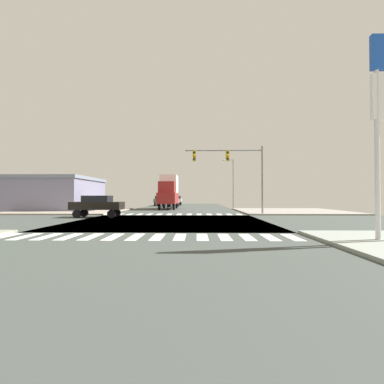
{
  "coord_description": "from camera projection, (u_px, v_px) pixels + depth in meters",
  "views": [
    {
      "loc": [
        2.0,
        -19.02,
        1.83
      ],
      "look_at": [
        1.53,
        6.99,
        2.24
      ],
      "focal_mm": 24.5,
      "sensor_mm": 36.0,
      "label": 1
    }
  ],
  "objects": [
    {
      "name": "sedan_farside_2",
      "position": [
        177.0,
        200.0,
        52.72
      ],
      "size": [
        1.8,
        4.3,
        1.88
      ],
      "rotation": [
        0.0,
        0.0,
        3.14
      ],
      "color": "black",
      "rests_on": "ground"
    },
    {
      "name": "street_lamp",
      "position": [
        232.0,
        179.0,
        40.57
      ],
      "size": [
        1.78,
        0.32,
        7.55
      ],
      "color": "gray",
      "rests_on": "ground"
    },
    {
      "name": "sedan_middle_5",
      "position": [
        97.0,
        204.0,
        22.66
      ],
      "size": [
        4.3,
        1.8,
        1.88
      ],
      "rotation": [
        0.0,
        0.0,
        4.71
      ],
      "color": "black",
      "rests_on": "ground"
    },
    {
      "name": "sidewalk_corner_nw",
      "position": [
        71.0,
        211.0,
        31.26
      ],
      "size": [
        12.0,
        12.0,
        0.14
      ],
      "color": "gray",
      "rests_on": "ground"
    },
    {
      "name": "traffic_signal_mast",
      "position": [
        232.0,
        164.0,
        25.88
      ],
      "size": [
        7.75,
        0.55,
        6.78
      ],
      "color": "gray",
      "rests_on": "ground"
    },
    {
      "name": "crosswalk_near",
      "position": [
        147.0,
        237.0,
        11.73
      ],
      "size": [
        13.5,
        2.0,
        0.01
      ],
      "color": "white",
      "rests_on": "ground"
    },
    {
      "name": "ground",
      "position": [
        169.0,
        222.0,
        19.03
      ],
      "size": [
        90.0,
        90.0,
        0.05
      ],
      "color": "#3D443F"
    },
    {
      "name": "sidewalk_corner_ne",
      "position": [
        290.0,
        211.0,
        30.79
      ],
      "size": [
        12.0,
        12.0,
        0.14
      ],
      "color": "gray",
      "rests_on": "ground"
    },
    {
      "name": "crosswalk_far",
      "position": [
        174.0,
        214.0,
        26.33
      ],
      "size": [
        13.5,
        2.0,
        0.01
      ],
      "color": "white",
      "rests_on": "ground"
    },
    {
      "name": "bank_building",
      "position": [
        46.0,
        194.0,
        34.57
      ],
      "size": [
        14.1,
        10.26,
        4.31
      ],
      "color": "gray",
      "rests_on": "ground"
    },
    {
      "name": "sedan_queued_4",
      "position": [
        173.0,
        200.0,
        44.33
      ],
      "size": [
        1.8,
        4.3,
        1.88
      ],
      "rotation": [
        0.0,
        0.0,
        3.14
      ],
      "color": "black",
      "rests_on": "ground"
    },
    {
      "name": "sedan_nearside_1",
      "position": [
        160.0,
        200.0,
        49.74
      ],
      "size": [
        1.8,
        4.3,
        1.88
      ],
      "rotation": [
        0.0,
        0.0,
        3.14
      ],
      "color": "black",
      "rests_on": "ground"
    },
    {
      "name": "box_truck_leading_1",
      "position": [
        169.0,
        191.0,
        37.36
      ],
      "size": [
        2.4,
        7.2,
        4.85
      ],
      "rotation": [
        0.0,
        0.0,
        3.14
      ],
      "color": "black",
      "rests_on": "ground"
    }
  ]
}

